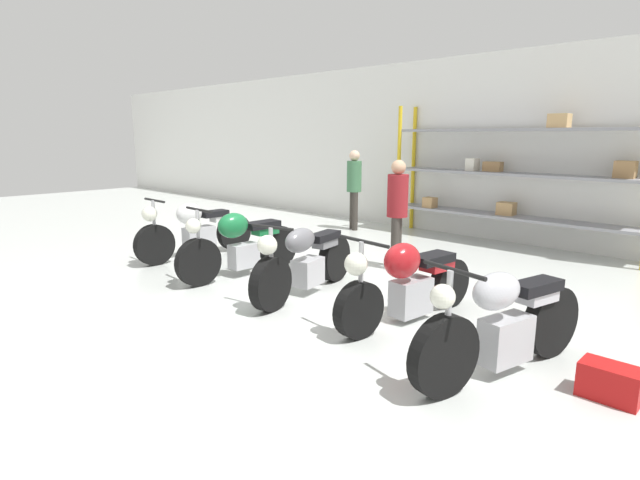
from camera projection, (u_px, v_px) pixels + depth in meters
ground_plane at (298, 298)px, 6.39m from camera, size 30.00×30.00×0.00m
back_wall at (493, 148)px, 9.73m from camera, size 30.00×0.08×3.60m
shelving_rack at (513, 174)px, 9.17m from camera, size 4.69×0.63×2.64m
motorcycle_white at (195, 231)px, 8.46m from camera, size 0.62×2.20×1.06m
motorcycle_green at (240, 244)px, 7.29m from camera, size 0.64×2.08×1.08m
motorcycle_grey at (305, 261)px, 6.44m from camera, size 0.72×2.11×1.02m
motorcycle_red at (407, 282)px, 5.51m from camera, size 0.68×2.12×1.03m
motorcycle_silver at (503, 324)px, 4.26m from camera, size 0.76×2.05×1.05m
person_browsing at (354, 183)px, 10.86m from camera, size 0.44×0.44×1.73m
person_near_rack at (397, 205)px, 7.65m from camera, size 0.42×0.42×1.68m
toolbox at (610, 382)px, 3.92m from camera, size 0.44×0.26×0.28m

